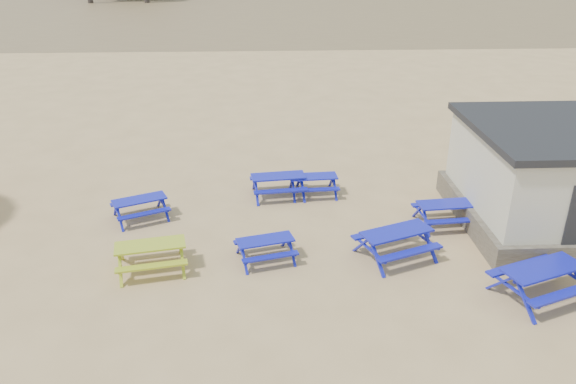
{
  "coord_description": "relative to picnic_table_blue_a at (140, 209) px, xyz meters",
  "views": [
    {
      "loc": [
        0.74,
        -14.05,
        8.13
      ],
      "look_at": [
        1.47,
        1.5,
        1.0
      ],
      "focal_mm": 35.0,
      "sensor_mm": 36.0,
      "label": 1
    }
  ],
  "objects": [
    {
      "name": "picnic_table_blue_a",
      "position": [
        0.0,
        0.0,
        0.0
      ],
      "size": [
        2.02,
        1.86,
        0.68
      ],
      "rotation": [
        0.0,
        0.0,
        0.42
      ],
      "color": "#151AA3",
      "rests_on": "ground"
    },
    {
      "name": "picnic_table_blue_d",
      "position": [
        3.89,
        -2.66,
        -0.02
      ],
      "size": [
        1.8,
        1.59,
        0.64
      ],
      "rotation": [
        0.0,
        0.0,
        0.26
      ],
      "color": "#151AA3",
      "rests_on": "ground"
    },
    {
      "name": "picnic_table_blue_f",
      "position": [
        10.59,
        -4.73,
        0.09
      ],
      "size": [
        2.49,
        2.26,
        0.85
      ],
      "rotation": [
        0.0,
        0.0,
        0.36
      ],
      "color": "#151AA3",
      "rests_on": "ground"
    },
    {
      "name": "wet_sand",
      "position": [
        3.15,
        53.1,
        -0.34
      ],
      "size": [
        400.0,
        400.0,
        0.0
      ],
      "primitive_type": "plane",
      "color": "olive",
      "rests_on": "ground"
    },
    {
      "name": "ground",
      "position": [
        3.15,
        -1.9,
        -0.34
      ],
      "size": [
        400.0,
        400.0,
        0.0
      ],
      "primitive_type": "plane",
      "color": "tan",
      "rests_on": "ground"
    },
    {
      "name": "picnic_table_blue_c",
      "position": [
        9.43,
        -0.88,
        0.03
      ],
      "size": [
        1.88,
        1.57,
        0.74
      ],
      "rotation": [
        0.0,
        0.0,
        0.09
      ],
      "color": "#151AA3",
      "rests_on": "ground"
    },
    {
      "name": "picnic_table_blue_e",
      "position": [
        7.47,
        -2.69,
        0.07
      ],
      "size": [
        2.41,
        2.2,
        0.82
      ],
      "rotation": [
        0.0,
        0.0,
        0.38
      ],
      "color": "#151AA3",
      "rests_on": "ground"
    },
    {
      "name": "picnic_table_yellow",
      "position": [
        0.86,
        -3.0,
        0.04
      ],
      "size": [
        2.07,
        1.79,
        0.76
      ],
      "rotation": [
        0.0,
        0.0,
        0.19
      ],
      "color": "gold",
      "rests_on": "ground"
    },
    {
      "name": "picnic_table_blue_g",
      "position": [
        5.56,
        1.57,
        0.0
      ],
      "size": [
        1.72,
        1.43,
        0.68
      ],
      "rotation": [
        0.0,
        0.0,
        0.07
      ],
      "color": "#151AA3",
      "rests_on": "ground"
    },
    {
      "name": "picnic_table_blue_b",
      "position": [
        4.37,
        1.49,
        0.04
      ],
      "size": [
        1.97,
        1.66,
        0.76
      ],
      "rotation": [
        0.0,
        0.0,
        0.12
      ],
      "color": "#151AA3",
      "rests_on": "ground"
    }
  ]
}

